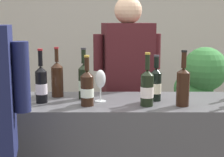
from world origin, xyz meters
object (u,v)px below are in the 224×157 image
Objects in this scene: person_server at (126,104)px; wine_bottle_0 at (154,84)px; wine_bottle_1 at (86,88)px; wine_bottle_11 at (146,88)px; wine_bottle_5 at (82,81)px; wine_glass at (99,80)px; wine_bottle_8 at (19,80)px; wine_bottle_9 at (56,78)px; potted_shrub at (198,99)px; wine_bottle_4 at (181,85)px; wine_bottle_10 at (40,84)px.

wine_bottle_0 is at bearing -72.86° from person_server.
person_server is (0.28, 0.66, -0.28)m from wine_bottle_1.
wine_bottle_11 is (0.37, -0.00, 0.00)m from wine_bottle_1.
wine_bottle_11 is at bearing -24.85° from wine_bottle_5.
wine_bottle_0 is at bearing 3.76° from wine_glass.
wine_bottle_8 is 1.02× the size of wine_bottle_11.
wine_bottle_9 reaches higher than wine_bottle_1.
potted_shrub is (0.74, 0.55, -0.09)m from person_server.
wine_bottle_10 is at bearing 174.87° from wine_bottle_4.
wine_bottle_9 reaches higher than potted_shrub.
person_server reaches higher than wine_bottle_10.
wine_bottle_10 is (-0.89, 0.08, -0.01)m from wine_bottle_4.
wine_glass is at bearing -25.31° from wine_bottle_9.
wine_bottle_11 is (-0.22, 0.00, -0.02)m from wine_bottle_4.
wine_bottle_1 is at bearing -163.71° from wine_bottle_0.
wine_bottle_9 is 0.65m from wine_bottle_11.
person_server is at bearing 115.29° from wine_bottle_4.
wine_bottle_5 is (-0.63, 0.19, -0.01)m from wine_bottle_4.
potted_shrub is at bearing 40.31° from wine_bottle_10.
wine_bottle_1 is 0.92× the size of wine_bottle_9.
wine_bottle_1 is 0.19m from wine_bottle_5.
wine_bottle_10 reaches higher than wine_glass.
potted_shrub is at bearing 34.57° from wine_bottle_8.
wine_bottle_11 is (0.67, -0.08, -0.01)m from wine_bottle_10.
wine_bottle_5 is 1.52m from potted_shrub.
wine_glass is at bearing 159.34° from wine_bottle_11.
wine_bottle_8 is (-0.90, 0.05, 0.02)m from wine_bottle_0.
wine_bottle_9 is at bearing 169.84° from wine_bottle_0.
wine_bottle_1 is 0.34m from wine_bottle_9.
person_server is 1.34× the size of potted_shrub.
wine_bottle_5 is 0.27× the size of potted_shrub.
wine_bottle_4 is 1.02× the size of wine_bottle_8.
wine_bottle_1 is at bearing -130.52° from potted_shrub.
person_server reaches higher than potted_shrub.
wine_bottle_0 is 0.89× the size of wine_bottle_8.
wine_glass is (0.11, -0.08, 0.02)m from wine_bottle_5.
wine_bottle_10 is at bearing -139.69° from potted_shrub.
wine_bottle_5 is at bearing 100.75° from wine_bottle_1.
potted_shrub is at bearing 43.78° from wine_bottle_5.
wine_bottle_0 is at bearing -3.04° from wine_bottle_8.
wine_bottle_8 is at bearing -147.19° from person_server.
wine_bottle_4 is 0.79m from person_server.
wine_bottle_8 is 1.61× the size of wine_glass.
wine_bottle_10 is 1.05× the size of wine_bottle_11.
wine_bottle_1 is (-0.44, -0.13, -0.00)m from wine_bottle_0.
potted_shrub is (0.58, 1.07, -0.36)m from wine_bottle_0.
wine_glass is at bearing -34.41° from wine_bottle_5.
wine_glass is at bearing -7.62° from wine_bottle_8.
wine_bottle_4 reaches higher than wine_bottle_5.
person_server is (0.74, 0.48, -0.30)m from wine_bottle_8.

